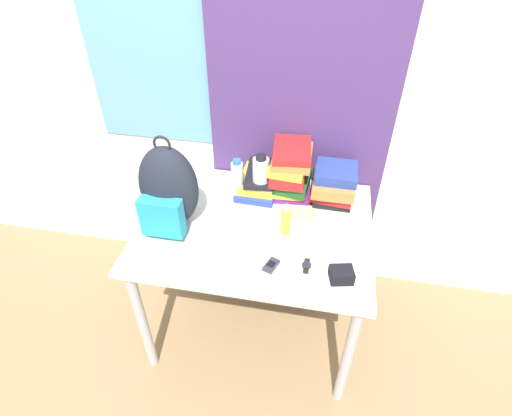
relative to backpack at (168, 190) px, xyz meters
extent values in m
plane|color=#8C704C|center=(0.39, -0.37, -0.96)|extent=(12.00, 12.00, 0.00)
cube|color=silver|center=(0.39, 0.58, 0.29)|extent=(6.00, 0.05, 2.50)
cube|color=#66A3C6|center=(-0.05, 0.56, 0.34)|extent=(1.10, 0.01, 0.80)
cube|color=#4C336B|center=(0.53, 0.53, 0.29)|extent=(0.94, 0.04, 2.50)
cube|color=beige|center=(0.39, 0.07, -0.21)|extent=(1.11, 0.87, 0.03)
cylinder|color=#B2B2B7|center=(-0.10, -0.31, -0.59)|extent=(0.05, 0.05, 0.73)
cylinder|color=#B2B2B7|center=(0.89, -0.31, -0.59)|extent=(0.05, 0.05, 0.73)
cylinder|color=#B2B2B7|center=(-0.10, 0.44, -0.59)|extent=(0.05, 0.05, 0.73)
cylinder|color=#B2B2B7|center=(0.89, 0.44, -0.59)|extent=(0.05, 0.05, 0.73)
ellipsoid|color=#1E232D|center=(0.00, 0.01, 0.01)|extent=(0.28, 0.20, 0.41)
cube|color=teal|center=(0.00, -0.11, -0.08)|extent=(0.19, 0.07, 0.19)
torus|color=#1E232D|center=(0.00, 0.01, 0.23)|extent=(0.08, 0.01, 0.08)
cube|color=navy|center=(0.36, 0.34, -0.18)|extent=(0.22, 0.28, 0.03)
cube|color=yellow|center=(0.35, 0.36, -0.14)|extent=(0.19, 0.26, 0.05)
cube|color=black|center=(0.37, 0.36, -0.10)|extent=(0.18, 0.29, 0.03)
cube|color=#6B2370|center=(0.52, 0.36, -0.18)|extent=(0.23, 0.23, 0.03)
cube|color=yellow|center=(0.52, 0.35, -0.15)|extent=(0.17, 0.22, 0.02)
cube|color=#1E5623|center=(0.52, 0.35, -0.12)|extent=(0.23, 0.24, 0.05)
cube|color=red|center=(0.52, 0.35, -0.06)|extent=(0.17, 0.27, 0.06)
cube|color=yellow|center=(0.52, 0.35, -0.01)|extent=(0.20, 0.28, 0.04)
cube|color=olive|center=(0.53, 0.36, 0.02)|extent=(0.19, 0.27, 0.04)
cube|color=red|center=(0.52, 0.36, 0.06)|extent=(0.21, 0.28, 0.03)
cube|color=black|center=(0.75, 0.36, -0.18)|extent=(0.19, 0.23, 0.03)
cube|color=red|center=(0.75, 0.34, -0.15)|extent=(0.23, 0.23, 0.04)
cube|color=olive|center=(0.75, 0.34, -0.10)|extent=(0.21, 0.26, 0.06)
cube|color=navy|center=(0.75, 0.35, -0.04)|extent=(0.21, 0.20, 0.05)
cylinder|color=silver|center=(0.26, 0.26, -0.09)|extent=(0.06, 0.06, 0.21)
cylinder|color=#286BB7|center=(0.26, 0.26, 0.02)|extent=(0.04, 0.04, 0.02)
cylinder|color=white|center=(0.38, 0.27, -0.08)|extent=(0.08, 0.08, 0.24)
cylinder|color=black|center=(0.38, 0.27, 0.05)|extent=(0.05, 0.05, 0.02)
cylinder|color=yellow|center=(0.54, 0.03, -0.13)|extent=(0.04, 0.04, 0.14)
cylinder|color=white|center=(0.54, 0.03, -0.05)|extent=(0.03, 0.03, 0.02)
cube|color=#2D2D33|center=(0.51, -0.20, -0.19)|extent=(0.07, 0.09, 0.02)
cube|color=black|center=(0.51, -0.20, -0.18)|extent=(0.04, 0.05, 0.00)
cube|color=gray|center=(0.60, 0.17, -0.18)|extent=(0.15, 0.07, 0.04)
cube|color=black|center=(0.81, -0.21, -0.17)|extent=(0.11, 0.10, 0.06)
cube|color=black|center=(0.66, -0.17, -0.20)|extent=(0.02, 0.09, 0.00)
cylinder|color=#232328|center=(0.66, -0.17, -0.19)|extent=(0.04, 0.04, 0.01)
camera|label=1|loc=(0.67, -1.37, 1.07)|focal=28.00mm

